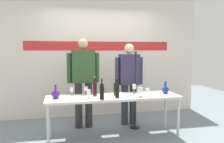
% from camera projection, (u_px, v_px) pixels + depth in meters
% --- Properties ---
extents(ground_plane, '(10.00, 10.00, 0.00)m').
position_uv_depth(ground_plane, '(114.00, 137.00, 4.08)').
color(ground_plane, slate).
extents(back_wall, '(4.80, 0.11, 3.00)m').
position_uv_depth(back_wall, '(99.00, 52.00, 5.39)').
color(back_wall, silver).
rests_on(back_wall, ground).
extents(display_table, '(2.33, 0.61, 0.74)m').
position_uv_depth(display_table, '(114.00, 99.00, 4.02)').
color(display_table, silver).
rests_on(display_table, ground).
extents(decanter_blue_left, '(0.14, 0.14, 0.23)m').
position_uv_depth(decanter_blue_left, '(56.00, 94.00, 3.82)').
color(decanter_blue_left, '#4F2193').
rests_on(decanter_blue_left, display_table).
extents(decanter_blue_right, '(0.13, 0.13, 0.22)m').
position_uv_depth(decanter_blue_right, '(165.00, 89.00, 4.25)').
color(decanter_blue_right, '#1A2C9D').
rests_on(decanter_blue_right, display_table).
extents(presenter_left, '(0.63, 0.22, 1.75)m').
position_uv_depth(presenter_left, '(83.00, 77.00, 4.50)').
color(presenter_left, '#302A30').
rests_on(presenter_left, ground).
extents(presenter_right, '(0.59, 0.22, 1.66)m').
position_uv_depth(presenter_right, '(129.00, 79.00, 4.71)').
color(presenter_right, '#2E303D').
rests_on(presenter_right, ground).
extents(wine_bottle_0, '(0.07, 0.07, 0.32)m').
position_uv_depth(wine_bottle_0, '(117.00, 90.00, 3.89)').
color(wine_bottle_0, black).
rests_on(wine_bottle_0, display_table).
extents(wine_bottle_1, '(0.07, 0.07, 0.29)m').
position_uv_depth(wine_bottle_1, '(102.00, 92.00, 3.75)').
color(wine_bottle_1, black).
rests_on(wine_bottle_1, display_table).
extents(wine_bottle_2, '(0.07, 0.07, 0.30)m').
position_uv_depth(wine_bottle_2, '(116.00, 88.00, 4.10)').
color(wine_bottle_2, black).
rests_on(wine_bottle_2, display_table).
extents(wine_bottle_3, '(0.07, 0.07, 0.33)m').
position_uv_depth(wine_bottle_3, '(95.00, 87.00, 4.06)').
color(wine_bottle_3, '#340F12').
rests_on(wine_bottle_3, display_table).
extents(wine_bottle_4, '(0.07, 0.07, 0.33)m').
position_uv_depth(wine_bottle_4, '(102.00, 90.00, 3.84)').
color(wine_bottle_4, black).
rests_on(wine_bottle_4, display_table).
extents(wine_glass_left_0, '(0.07, 0.07, 0.14)m').
position_uv_depth(wine_glass_left_0, '(89.00, 92.00, 3.86)').
color(wine_glass_left_0, white).
rests_on(wine_glass_left_0, display_table).
extents(wine_glass_left_1, '(0.07, 0.07, 0.15)m').
position_uv_depth(wine_glass_left_1, '(86.00, 89.00, 4.12)').
color(wine_glass_left_1, white).
rests_on(wine_glass_left_1, display_table).
extents(wine_glass_left_2, '(0.06, 0.06, 0.14)m').
position_uv_depth(wine_glass_left_2, '(72.00, 90.00, 4.08)').
color(wine_glass_left_2, white).
rests_on(wine_glass_left_2, display_table).
extents(wine_glass_right_0, '(0.07, 0.07, 0.15)m').
position_uv_depth(wine_glass_right_0, '(141.00, 90.00, 4.01)').
color(wine_glass_right_0, white).
rests_on(wine_glass_right_0, display_table).
extents(wine_glass_right_1, '(0.07, 0.07, 0.13)m').
position_uv_depth(wine_glass_right_1, '(147.00, 91.00, 4.02)').
color(wine_glass_right_1, white).
rests_on(wine_glass_right_1, display_table).
extents(wine_glass_right_2, '(0.07, 0.07, 0.17)m').
position_uv_depth(wine_glass_right_2, '(134.00, 87.00, 4.26)').
color(wine_glass_right_2, white).
rests_on(wine_glass_right_2, display_table).
extents(wine_glass_right_3, '(0.07, 0.07, 0.16)m').
position_uv_depth(wine_glass_right_3, '(140.00, 90.00, 3.93)').
color(wine_glass_right_3, white).
rests_on(wine_glass_right_3, display_table).
extents(microphone_stand, '(0.20, 0.20, 1.52)m').
position_uv_depth(microphone_stand, '(135.00, 103.00, 4.51)').
color(microphone_stand, black).
rests_on(microphone_stand, ground).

